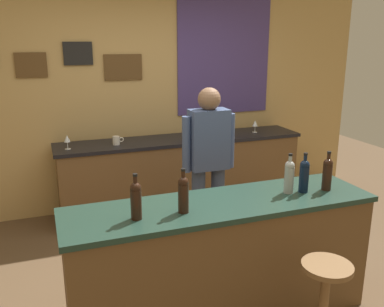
# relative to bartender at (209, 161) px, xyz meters

# --- Properties ---
(ground_plane) EXTENTS (10.00, 10.00, 0.00)m
(ground_plane) POSITION_rel_bartender_xyz_m (-0.29, -0.55, -0.94)
(ground_plane) COLOR brown
(back_wall) EXTENTS (6.00, 0.09, 2.80)m
(back_wall) POSITION_rel_bartender_xyz_m (-0.27, 1.48, 0.48)
(back_wall) COLOR tan
(back_wall) RESTS_ON ground_plane
(bar_counter) EXTENTS (2.26, 0.60, 0.92)m
(bar_counter) POSITION_rel_bartender_xyz_m (-0.29, -0.95, -0.47)
(bar_counter) COLOR brown
(bar_counter) RESTS_ON ground_plane
(side_counter) EXTENTS (2.95, 0.56, 0.90)m
(side_counter) POSITION_rel_bartender_xyz_m (0.11, 1.10, -0.48)
(side_counter) COLOR brown
(side_counter) RESTS_ON ground_plane
(bartender) EXTENTS (0.52, 0.21, 1.62)m
(bartender) POSITION_rel_bartender_xyz_m (0.00, 0.00, 0.00)
(bartender) COLOR #384766
(bartender) RESTS_ON ground_plane
(bar_stool) EXTENTS (0.32, 0.32, 0.68)m
(bar_stool) POSITION_rel_bartender_xyz_m (0.15, -1.58, -0.48)
(bar_stool) COLOR brown
(bar_stool) RESTS_ON ground_plane
(wine_bottle_a) EXTENTS (0.07, 0.07, 0.31)m
(wine_bottle_a) POSITION_rel_bartender_xyz_m (-0.92, -1.02, 0.12)
(wine_bottle_a) COLOR black
(wine_bottle_a) RESTS_ON bar_counter
(wine_bottle_b) EXTENTS (0.07, 0.07, 0.31)m
(wine_bottle_b) POSITION_rel_bartender_xyz_m (-0.60, -1.02, 0.12)
(wine_bottle_b) COLOR black
(wine_bottle_b) RESTS_ON bar_counter
(wine_bottle_c) EXTENTS (0.07, 0.07, 0.31)m
(wine_bottle_c) POSITION_rel_bartender_xyz_m (0.26, -0.95, 0.12)
(wine_bottle_c) COLOR #999E99
(wine_bottle_c) RESTS_ON bar_counter
(wine_bottle_d) EXTENTS (0.07, 0.07, 0.31)m
(wine_bottle_d) POSITION_rel_bartender_xyz_m (0.37, -0.97, 0.12)
(wine_bottle_d) COLOR black
(wine_bottle_d) RESTS_ON bar_counter
(wine_bottle_e) EXTENTS (0.07, 0.07, 0.31)m
(wine_bottle_e) POSITION_rel_bartender_xyz_m (0.56, -1.00, 0.12)
(wine_bottle_e) COLOR black
(wine_bottle_e) RESTS_ON bar_counter
(wine_glass_a) EXTENTS (0.07, 0.07, 0.16)m
(wine_glass_a) POSITION_rel_bartender_xyz_m (-1.20, 1.03, 0.07)
(wine_glass_a) COLOR silver
(wine_glass_a) RESTS_ON side_counter
(wine_glass_b) EXTENTS (0.07, 0.07, 0.16)m
(wine_glass_b) POSITION_rel_bartender_xyz_m (0.49, 1.10, 0.07)
(wine_glass_b) COLOR silver
(wine_glass_b) RESTS_ON side_counter
(wine_glass_c) EXTENTS (0.07, 0.07, 0.16)m
(wine_glass_c) POSITION_rel_bartender_xyz_m (0.58, 1.05, 0.07)
(wine_glass_c) COLOR silver
(wine_glass_c) RESTS_ON side_counter
(wine_glass_d) EXTENTS (0.07, 0.07, 0.16)m
(wine_glass_d) POSITION_rel_bartender_xyz_m (1.08, 1.08, 0.07)
(wine_glass_d) COLOR silver
(wine_glass_d) RESTS_ON side_counter
(coffee_mug) EXTENTS (0.12, 0.08, 0.09)m
(coffee_mug) POSITION_rel_bartender_xyz_m (-0.67, 1.06, 0.01)
(coffee_mug) COLOR silver
(coffee_mug) RESTS_ON side_counter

